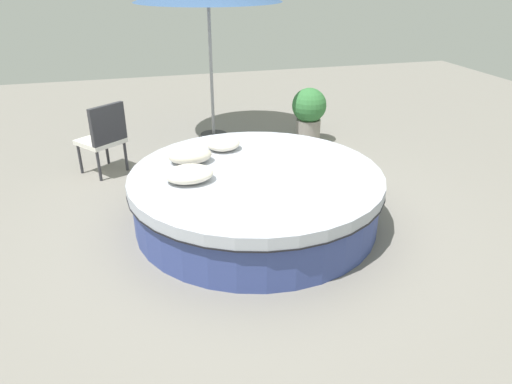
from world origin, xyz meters
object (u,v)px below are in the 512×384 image
Objects in this scene: throw_pillow_0 at (223,143)px; patio_chair at (104,135)px; round_bed at (256,196)px; throw_pillow_1 at (190,155)px; planter at (309,112)px; throw_pillow_2 at (189,174)px.

throw_pillow_0 is 1.75m from patio_chair.
throw_pillow_1 reaches higher than round_bed.
round_bed is at bearing -123.09° from planter.
throw_pillow_0 reaches higher than round_bed.
round_bed is at bearing -35.77° from throw_pillow_1.
patio_chair is (-1.60, 1.81, 0.26)m from round_bed.
round_bed is 5.48× the size of throw_pillow_2.
throw_pillow_1 is (-0.64, 0.46, 0.38)m from round_bed.
throw_pillow_1 is at bearing -92.17° from patio_chair.
round_bed is at bearing -75.37° from throw_pillow_0.
throw_pillow_0 is 0.97m from throw_pillow_2.
round_bed is 6.81× the size of throw_pillow_0.
round_bed is 5.61× the size of throw_pillow_1.
patio_chair is (-1.40, 1.05, -0.11)m from throw_pillow_0.
patio_chair reaches higher than throw_pillow_1.
throw_pillow_1 is 0.55× the size of planter.
round_bed is 2.43m from patio_chair.
patio_chair is 3.13m from planter.
throw_pillow_0 is 2.28m from planter.
patio_chair is at bearing 143.29° from throw_pillow_0.
throw_pillow_2 is 3.22m from planter.
throw_pillow_2 is (-0.08, -0.51, -0.00)m from throw_pillow_1.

